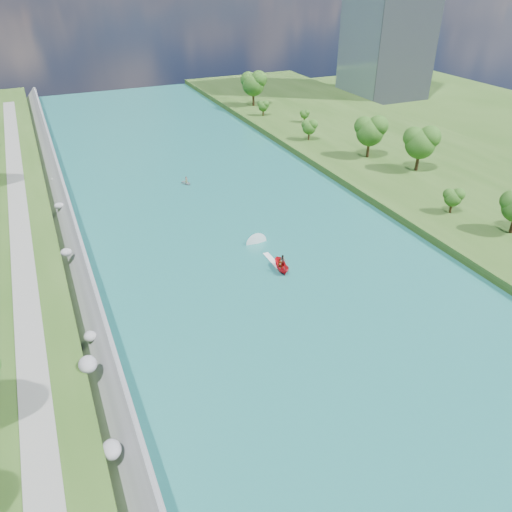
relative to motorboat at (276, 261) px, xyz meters
name	(u,v)px	position (x,y,z in m)	size (l,w,h in m)	color
ground	(300,307)	(-1.78, -10.72, -0.77)	(260.00, 260.00, 0.00)	#2D5119
river_water	(242,240)	(-1.78, 9.28, -0.72)	(55.00, 240.00, 0.10)	#1B665F
berm_east	(472,188)	(47.72, 9.28, -0.02)	(44.00, 240.00, 1.50)	#2D5119
riprap_bank	(76,267)	(-27.65, 8.70, 1.06)	(4.39, 236.00, 4.64)	slate
riverside_path	(23,264)	(-34.28, 9.28, 2.78)	(3.00, 200.00, 0.10)	gray
trees_east	(426,162)	(37.59, 12.21, 5.86)	(15.99, 140.64, 11.81)	#265416
motorboat	(276,261)	(0.00, 0.00, 0.00)	(3.60, 18.82, 2.19)	red
raft	(186,182)	(-2.87, 35.82, -0.32)	(2.58, 2.99, 1.56)	#909498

